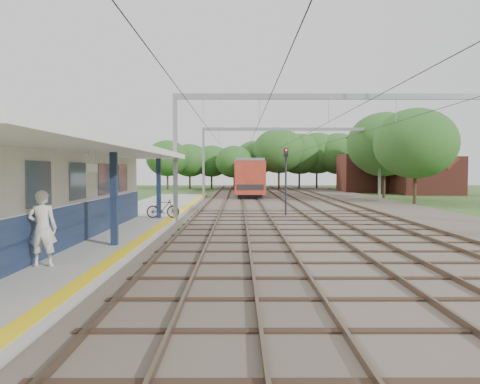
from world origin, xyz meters
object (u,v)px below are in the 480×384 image
object	(u,v)px
train	(247,175)
signal_post	(286,174)
bicycle	(163,208)
person	(42,228)

from	to	relation	value
train	signal_post	xyz separation A→B (m)	(1.85, -34.27, 0.47)
bicycle	train	distance (m)	38.79
train	signal_post	size ratio (longest dim) A/B	8.84
person	signal_post	xyz separation A→B (m)	(8.23, 16.71, 1.31)
person	bicycle	world-z (taller)	person
person	bicycle	distance (m)	12.63
signal_post	person	bearing A→B (deg)	-108.40
person	signal_post	bearing A→B (deg)	-123.90
bicycle	signal_post	xyz separation A→B (m)	(7.03, 4.14, 1.81)
bicycle	signal_post	size ratio (longest dim) A/B	0.41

